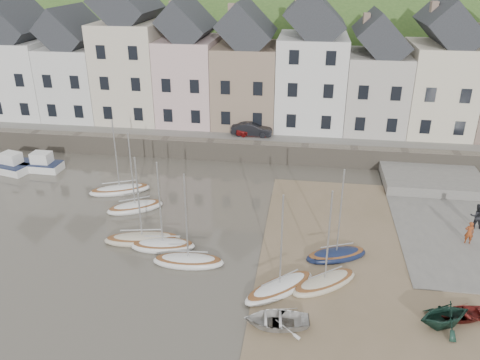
% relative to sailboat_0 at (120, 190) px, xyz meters
% --- Properties ---
extents(ground, '(160.00, 160.00, 0.00)m').
position_rel_sailboat_0_xyz_m(ground, '(10.19, -8.70, -0.26)').
color(ground, '#4D473D').
rests_on(ground, ground).
extents(quay_land, '(90.00, 30.00, 1.50)m').
position_rel_sailboat_0_xyz_m(quay_land, '(10.19, 23.30, 0.49)').
color(quay_land, '#355722').
rests_on(quay_land, ground).
extents(quay_street, '(70.00, 7.00, 0.10)m').
position_rel_sailboat_0_xyz_m(quay_street, '(10.19, 11.80, 1.29)').
color(quay_street, slate).
rests_on(quay_street, quay_land).
extents(seawall, '(70.00, 1.20, 1.80)m').
position_rel_sailboat_0_xyz_m(seawall, '(10.19, 8.30, 0.64)').
color(seawall, slate).
rests_on(seawall, ground).
extents(beach, '(18.00, 26.00, 0.06)m').
position_rel_sailboat_0_xyz_m(beach, '(21.19, -8.70, -0.23)').
color(beach, '#766347').
rests_on(beach, ground).
extents(slipway, '(8.00, 18.00, 0.12)m').
position_rel_sailboat_0_xyz_m(slipway, '(25.19, -0.70, -0.20)').
color(slipway, slate).
rests_on(slipway, ground).
extents(hillside, '(134.40, 84.00, 84.00)m').
position_rel_sailboat_0_xyz_m(hillside, '(5.19, 51.30, -18.25)').
color(hillside, '#355722').
rests_on(hillside, ground).
extents(townhouse_terrace, '(61.05, 8.00, 13.93)m').
position_rel_sailboat_0_xyz_m(townhouse_terrace, '(11.95, 15.30, 7.06)').
color(townhouse_terrace, silver).
rests_on(townhouse_terrace, quay_land).
extents(sailboat_0, '(5.03, 3.33, 6.32)m').
position_rel_sailboat_0_xyz_m(sailboat_0, '(0.00, 0.00, 0.00)').
color(sailboat_0, white).
rests_on(sailboat_0, ground).
extents(sailboat_1, '(4.40, 3.42, 6.32)m').
position_rel_sailboat_0_xyz_m(sailboat_1, '(2.25, -2.71, 0.00)').
color(sailboat_1, white).
rests_on(sailboat_1, ground).
extents(sailboat_2, '(5.25, 2.44, 6.32)m').
position_rel_sailboat_0_xyz_m(sailboat_2, '(4.27, -7.02, -0.00)').
color(sailboat_2, beige).
rests_on(sailboat_2, ground).
extents(sailboat_3, '(4.33, 2.06, 6.32)m').
position_rel_sailboat_0_xyz_m(sailboat_3, '(5.85, -7.58, 0.00)').
color(sailboat_3, white).
rests_on(sailboat_3, ground).
extents(sailboat_4, '(4.53, 1.79, 6.32)m').
position_rel_sailboat_0_xyz_m(sailboat_4, '(7.91, -9.08, 0.00)').
color(sailboat_4, white).
rests_on(sailboat_4, ground).
extents(sailboat_5, '(4.29, 2.96, 6.32)m').
position_rel_sailboat_0_xyz_m(sailboat_5, '(16.94, -7.08, 0.00)').
color(sailboat_5, '#131D3D').
rests_on(sailboat_5, ground).
extents(sailboat_6, '(4.52, 4.43, 6.32)m').
position_rel_sailboat_0_xyz_m(sailboat_6, '(13.66, -10.93, 0.00)').
color(sailboat_6, white).
rests_on(sailboat_6, ground).
extents(sailboat_7, '(4.39, 3.90, 6.32)m').
position_rel_sailboat_0_xyz_m(sailboat_7, '(16.18, -10.08, 0.00)').
color(sailboat_7, beige).
rests_on(sailboat_7, ground).
extents(motorboat_0, '(4.98, 2.85, 1.70)m').
position_rel_sailboat_0_xyz_m(motorboat_0, '(-11.55, 2.72, 0.32)').
color(motorboat_0, white).
rests_on(motorboat_0, ground).
extents(motorboat_2, '(4.73, 1.84, 1.70)m').
position_rel_sailboat_0_xyz_m(motorboat_2, '(-8.96, 3.32, 0.32)').
color(motorboat_2, white).
rests_on(motorboat_2, ground).
extents(rowboat_white, '(3.57, 2.72, 0.69)m').
position_rel_sailboat_0_xyz_m(rowboat_white, '(13.69, -13.79, 0.15)').
color(rowboat_white, silver).
rests_on(rowboat_white, beach).
extents(rowboat_green, '(3.60, 3.41, 1.50)m').
position_rel_sailboat_0_xyz_m(rowboat_green, '(22.12, -12.65, 0.55)').
color(rowboat_green, '#163328').
rests_on(rowboat_green, beach).
extents(rowboat_red, '(3.00, 2.53, 0.53)m').
position_rel_sailboat_0_xyz_m(rowboat_red, '(23.28, -11.85, 0.06)').
color(rowboat_red, maroon).
rests_on(rowboat_red, beach).
extents(person_red, '(0.61, 0.42, 1.58)m').
position_rel_sailboat_0_xyz_m(person_red, '(25.55, -4.19, 0.65)').
color(person_red, brown).
rests_on(person_red, slipway).
extents(person_dark, '(0.90, 0.70, 1.82)m').
position_rel_sailboat_0_xyz_m(person_dark, '(26.61, -1.97, 0.77)').
color(person_dark, black).
rests_on(person_dark, slipway).
extents(car_left, '(3.41, 1.63, 1.12)m').
position_rel_sailboat_0_xyz_m(car_left, '(9.48, 10.80, 1.90)').
color(car_left, maroon).
rests_on(car_left, quay_street).
extents(car_right, '(3.93, 1.44, 1.29)m').
position_rel_sailboat_0_xyz_m(car_right, '(9.37, 10.80, 1.98)').
color(car_right, black).
rests_on(car_right, quay_street).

